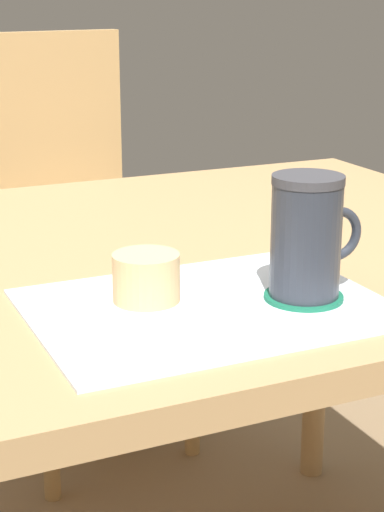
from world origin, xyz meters
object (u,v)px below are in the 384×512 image
at_px(dining_table, 116,299).
at_px(pastry_plate, 147,305).
at_px(coffee_mug, 307,236).
at_px(wooden_chair, 69,227).
at_px(pastry, 146,277).

height_order(dining_table, pastry_plate, pastry_plate).
bearing_deg(pastry_plate, coffee_mug, -12.35).
distance_m(wooden_chair, coffee_mug, 1.11).
height_order(pastry_plate, coffee_mug, coffee_mug).
relative_size(wooden_chair, pastry_plate, 5.62).
bearing_deg(coffee_mug, wooden_chair, 88.08).
distance_m(dining_table, pastry, 0.26).
distance_m(dining_table, pastry_plate, 0.25).
distance_m(pastry_plate, pastry, 0.03).
relative_size(pastry, coffee_mug, 0.53).
bearing_deg(coffee_mug, dining_table, 116.03).
bearing_deg(dining_table, wooden_chair, 78.17).
distance_m(pastry, coffee_mug, 0.19).
height_order(dining_table, coffee_mug, coffee_mug).
xyz_separation_m(dining_table, wooden_chair, (0.17, 0.81, -0.12)).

